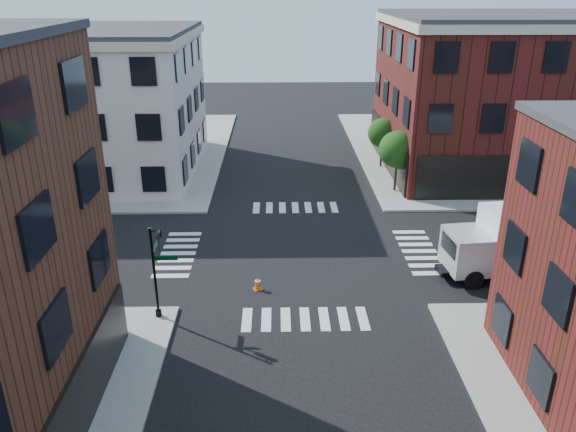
# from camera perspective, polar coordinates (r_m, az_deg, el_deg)

# --- Properties ---
(ground) EXTENTS (120.00, 120.00, 0.00)m
(ground) POSITION_cam_1_polar(r_m,az_deg,el_deg) (32.61, 1.14, -3.71)
(ground) COLOR black
(ground) RESTS_ON ground
(sidewalk_ne) EXTENTS (30.00, 30.00, 0.15)m
(sidewalk_ne) POSITION_cam_1_polar(r_m,az_deg,el_deg) (56.76, 22.09, 6.28)
(sidewalk_ne) COLOR gray
(sidewalk_ne) RESTS_ON ground
(sidewalk_nw) EXTENTS (30.00, 30.00, 0.15)m
(sidewalk_nw) POSITION_cam_1_polar(r_m,az_deg,el_deg) (55.83, -21.98, 6.05)
(sidewalk_nw) COLOR gray
(sidewalk_nw) RESTS_ON ground
(building_ne) EXTENTS (25.00, 16.00, 12.00)m
(building_ne) POSITION_cam_1_polar(r_m,az_deg,el_deg) (50.86, 24.64, 11.05)
(building_ne) COLOR #3F180F
(building_ne) RESTS_ON ground
(building_nw) EXTENTS (22.00, 16.00, 11.00)m
(building_nw) POSITION_cam_1_polar(r_m,az_deg,el_deg) (49.37, -22.62, 10.47)
(building_nw) COLOR beige
(building_nw) RESTS_ON ground
(tree_near) EXTENTS (2.69, 2.69, 4.49)m
(tree_near) POSITION_cam_1_polar(r_m,az_deg,el_deg) (41.71, 11.13, 6.48)
(tree_near) COLOR black
(tree_near) RESTS_ON ground
(tree_far) EXTENTS (2.43, 2.43, 4.07)m
(tree_far) POSITION_cam_1_polar(r_m,az_deg,el_deg) (47.46, 9.66, 8.18)
(tree_far) COLOR black
(tree_far) RESTS_ON ground
(signal_pole) EXTENTS (1.29, 1.24, 4.60)m
(signal_pole) POSITION_cam_1_polar(r_m,az_deg,el_deg) (25.92, -13.28, -4.65)
(signal_pole) COLOR black
(signal_pole) RESTS_ON ground
(box_truck) EXTENTS (8.50, 3.34, 3.77)m
(box_truck) POSITION_cam_1_polar(r_m,az_deg,el_deg) (31.92, 23.04, -2.36)
(box_truck) COLOR silver
(box_truck) RESTS_ON ground
(traffic_cone) EXTENTS (0.52, 0.52, 0.72)m
(traffic_cone) POSITION_cam_1_polar(r_m,az_deg,el_deg) (28.73, -3.11, -6.85)
(traffic_cone) COLOR #FD600B
(traffic_cone) RESTS_ON ground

